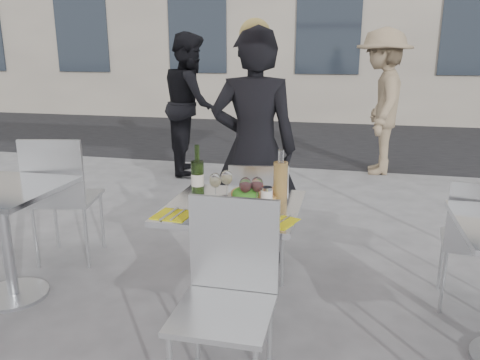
% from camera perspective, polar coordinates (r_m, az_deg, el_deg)
% --- Properties ---
extents(ground, '(80.00, 80.00, 0.00)m').
position_cam_1_polar(ground, '(2.88, -0.72, -17.32)').
color(ground, '#606062').
extents(street_asphalt, '(24.00, 5.00, 0.00)m').
position_cam_1_polar(street_asphalt, '(9.01, 9.42, 5.11)').
color(street_asphalt, black).
rests_on(street_asphalt, ground).
extents(main_table, '(0.72, 0.72, 0.75)m').
position_cam_1_polar(main_table, '(2.63, -0.76, -7.38)').
color(main_table, '#B7BABF').
rests_on(main_table, ground).
extents(side_table_left, '(0.72, 0.72, 0.75)m').
position_cam_1_polar(side_table_left, '(3.31, -26.89, -4.28)').
color(side_table_left, '#B7BABF').
rests_on(side_table_left, ground).
extents(chair_far, '(0.45, 0.46, 0.86)m').
position_cam_1_polar(chair_far, '(3.18, 2.28, -3.95)').
color(chair_far, silver).
rests_on(chair_far, ground).
extents(chair_near, '(0.42, 0.44, 0.93)m').
position_cam_1_polar(chair_near, '(2.14, -1.46, -12.71)').
color(chair_near, silver).
rests_on(chair_near, ground).
extents(side_chair_lfar, '(0.53, 0.54, 0.97)m').
position_cam_1_polar(side_chair_lfar, '(3.68, -21.00, -1.18)').
color(side_chair_lfar, silver).
rests_on(side_chair_lfar, ground).
extents(side_chair_rfar, '(0.43, 0.44, 0.85)m').
position_cam_1_polar(side_chair_rfar, '(3.13, 27.04, -6.09)').
color(side_chair_rfar, silver).
rests_on(side_chair_rfar, ground).
extents(woman_diner, '(0.69, 0.50, 1.74)m').
position_cam_1_polar(woman_diner, '(3.44, 1.72, 3.77)').
color(woman_diner, black).
rests_on(woman_diner, ground).
extents(pedestrian_a, '(0.93, 1.05, 1.81)m').
position_cam_1_polar(pedestrian_a, '(6.22, -5.99, 9.18)').
color(pedestrian_a, black).
rests_on(pedestrian_a, ground).
extents(pedestrian_b, '(0.70, 1.21, 1.87)m').
position_cam_1_polar(pedestrian_b, '(6.40, 16.78, 9.04)').
color(pedestrian_b, '#8C775A').
rests_on(pedestrian_b, ground).
extents(pizza_near, '(0.33, 0.33, 0.02)m').
position_cam_1_polar(pizza_near, '(2.43, -1.29, -3.79)').
color(pizza_near, '#DFAC57').
rests_on(pizza_near, main_table).
extents(pizza_far, '(0.33, 0.33, 0.03)m').
position_cam_1_polar(pizza_far, '(2.69, 2.00, -1.74)').
color(pizza_far, white).
rests_on(pizza_far, main_table).
extents(salad_plate, '(0.22, 0.22, 0.09)m').
position_cam_1_polar(salad_plate, '(2.60, 0.70, -1.93)').
color(salad_plate, white).
rests_on(salad_plate, main_table).
extents(wine_bottle, '(0.08, 0.08, 0.29)m').
position_cam_1_polar(wine_bottle, '(2.72, -5.20, 0.52)').
color(wine_bottle, '#324E1D').
rests_on(wine_bottle, main_table).
extents(carafe, '(0.08, 0.08, 0.29)m').
position_cam_1_polar(carafe, '(2.61, 4.95, -0.01)').
color(carafe, '#D9AD5C').
rests_on(carafe, main_table).
extents(sugar_shaker, '(0.06, 0.06, 0.11)m').
position_cam_1_polar(sugar_shaker, '(2.52, 3.26, -2.05)').
color(sugar_shaker, white).
rests_on(sugar_shaker, main_table).
extents(wineglass_white_a, '(0.07, 0.07, 0.16)m').
position_cam_1_polar(wineglass_white_a, '(2.61, -3.03, -0.15)').
color(wineglass_white_a, white).
rests_on(wineglass_white_a, main_table).
extents(wineglass_white_b, '(0.07, 0.07, 0.16)m').
position_cam_1_polar(wineglass_white_b, '(2.67, -1.64, 0.19)').
color(wineglass_white_b, white).
rests_on(wineglass_white_b, main_table).
extents(wineglass_red_a, '(0.07, 0.07, 0.16)m').
position_cam_1_polar(wineglass_red_a, '(2.52, 0.66, -0.74)').
color(wineglass_red_a, white).
rests_on(wineglass_red_a, main_table).
extents(wineglass_red_b, '(0.07, 0.07, 0.16)m').
position_cam_1_polar(wineglass_red_b, '(2.53, 2.10, -0.67)').
color(wineglass_red_b, white).
rests_on(wineglass_red_b, main_table).
extents(napkin_left, '(0.19, 0.20, 0.01)m').
position_cam_1_polar(napkin_left, '(2.42, -8.18, -4.19)').
color(napkin_left, yellow).
rests_on(napkin_left, main_table).
extents(napkin_right, '(0.23, 0.23, 0.01)m').
position_cam_1_polar(napkin_right, '(2.32, 4.47, -4.98)').
color(napkin_right, yellow).
rests_on(napkin_right, main_table).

